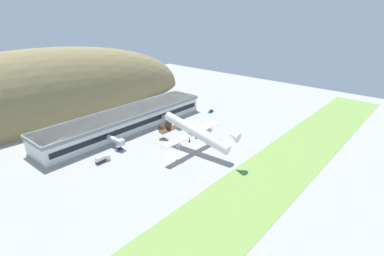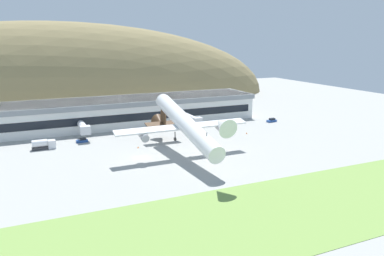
{
  "view_description": "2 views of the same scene",
  "coord_description": "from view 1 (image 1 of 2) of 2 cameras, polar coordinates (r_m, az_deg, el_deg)",
  "views": [
    {
      "loc": [
        -93.2,
        -92.31,
        68.39
      ],
      "look_at": [
        14.39,
        -0.32,
        10.22
      ],
      "focal_mm": 28.0,
      "sensor_mm": 36.0,
      "label": 1
    },
    {
      "loc": [
        -29.07,
        -101.49,
        33.83
      ],
      "look_at": [
        12.91,
        -7.15,
        9.2
      ],
      "focal_mm": 35.0,
      "sensor_mm": 36.0,
      "label": 2
    }
  ],
  "objects": [
    {
      "name": "ground_plane",
      "position": [
        147.93,
        -3.73,
        -5.25
      ],
      "size": [
        354.3,
        354.3,
        0.0
      ],
      "primitive_type": "plane",
      "color": "#9E9E99"
    },
    {
      "name": "grass_strip_foreground",
      "position": [
        124.71,
        11.79,
        -11.44
      ],
      "size": [
        318.87,
        30.24,
        0.08
      ],
      "primitive_type": "cube",
      "color": "#759947",
      "rests_on": "ground_plane"
    },
    {
      "name": "hill_backdrop",
      "position": [
        227.99,
        -27.31,
        2.32
      ],
      "size": [
        259.95,
        72.14,
        86.06
      ],
      "primitive_type": "ellipsoid",
      "color": "olive",
      "rests_on": "ground_plane"
    },
    {
      "name": "terminal_building",
      "position": [
        181.56,
        -12.56,
        1.67
      ],
      "size": [
        108.03,
        21.94,
        10.52
      ],
      "color": "white",
      "rests_on": "ground_plane"
    },
    {
      "name": "jetway_0",
      "position": [
        158.91,
        -14.26,
        -2.31
      ],
      "size": [
        3.38,
        11.98,
        5.43
      ],
      "color": "silver",
      "rests_on": "ground_plane"
    },
    {
      "name": "jetway_1",
      "position": [
        181.78,
        -3.74,
        1.54
      ],
      "size": [
        3.38,
        14.67,
        5.43
      ],
      "color": "silver",
      "rests_on": "ground_plane"
    },
    {
      "name": "cargo_airplane",
      "position": [
        149.45,
        0.42,
        -0.77
      ],
      "size": [
        40.88,
        51.12,
        14.56
      ],
      "color": "white"
    },
    {
      "name": "service_car_0",
      "position": [
        156.66,
        -13.66,
        -3.99
      ],
      "size": [
        3.78,
        1.8,
        1.44
      ],
      "color": "#264C99",
      "rests_on": "ground_plane"
    },
    {
      "name": "service_car_1",
      "position": [
        206.96,
        3.62,
        3.19
      ],
      "size": [
        4.5,
        2.1,
        1.59
      ],
      "color": "#264C99",
      "rests_on": "ground_plane"
    },
    {
      "name": "fuel_truck",
      "position": [
        147.69,
        -16.68,
        -5.61
      ],
      "size": [
        7.17,
        2.52,
        3.19
      ],
      "color": "silver",
      "rests_on": "ground_plane"
    },
    {
      "name": "traffic_cone_0",
      "position": [
        184.55,
        3.0,
        0.65
      ],
      "size": [
        0.52,
        0.52,
        0.58
      ],
      "color": "orange",
      "rests_on": "ground_plane"
    },
    {
      "name": "traffic_cone_1",
      "position": [
        155.24,
        -5.95,
        -3.82
      ],
      "size": [
        0.52,
        0.52,
        0.58
      ],
      "color": "orange",
      "rests_on": "ground_plane"
    }
  ]
}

